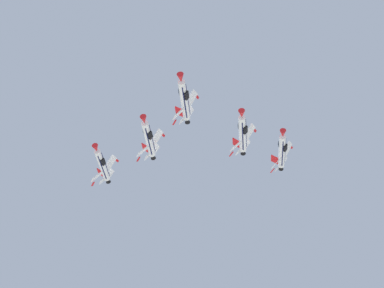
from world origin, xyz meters
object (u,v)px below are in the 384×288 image
(fighter_jet_left_wing, at_px, (242,133))
(fighter_jet_right_outer, at_px, (102,165))
(fighter_jet_left_outer, at_px, (282,151))
(fighter_jet_lead, at_px, (184,100))
(fighter_jet_right_wing, at_px, (148,139))

(fighter_jet_left_wing, bearing_deg, fighter_jet_right_outer, -16.85)
(fighter_jet_left_outer, xyz_separation_m, fighter_jet_right_outer, (-47.00, -3.55, -0.93))
(fighter_jet_lead, distance_m, fighter_jet_left_outer, 31.53)
(fighter_jet_right_outer, bearing_deg, fighter_jet_left_outer, 179.81)
(fighter_jet_left_outer, bearing_deg, fighter_jet_right_outer, -0.19)
(fighter_jet_right_wing, relative_size, fighter_jet_right_outer, 1.00)
(fighter_jet_left_wing, distance_m, fighter_jet_left_outer, 15.20)
(fighter_jet_left_wing, distance_m, fighter_jet_right_outer, 38.77)
(fighter_jet_lead, distance_m, fighter_jet_right_wing, 14.78)
(fighter_jet_left_outer, relative_size, fighter_jet_right_outer, 1.00)
(fighter_jet_left_wing, height_order, fighter_jet_left_outer, fighter_jet_left_outer)
(fighter_jet_lead, xyz_separation_m, fighter_jet_right_outer, (-25.68, 19.67, -0.63))
(fighter_jet_lead, height_order, fighter_jet_left_outer, fighter_jet_left_outer)
(fighter_jet_lead, distance_m, fighter_jet_left_wing, 16.83)
(fighter_jet_right_wing, distance_m, fighter_jet_left_outer, 34.72)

